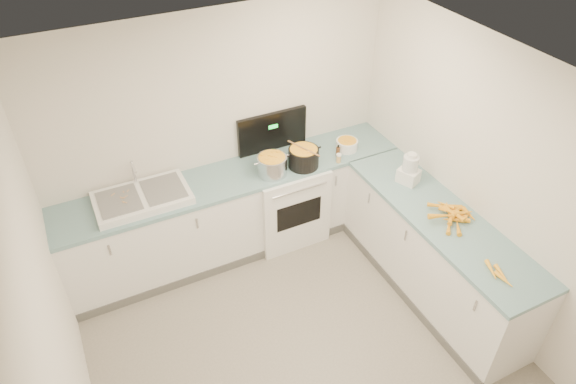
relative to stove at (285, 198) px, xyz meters
name	(u,v)px	position (x,y,z in m)	size (l,w,h in m)	color
floor	(313,368)	(-0.55, -1.69, -0.47)	(3.50, 4.00, 0.00)	gray
ceiling	(327,111)	(-0.55, -1.69, 2.03)	(3.50, 4.00, 0.00)	silver
wall_back	(221,134)	(-0.55, 0.31, 0.78)	(3.50, 2.50, 0.00)	silver
wall_left	(61,361)	(-2.30, -1.69, 0.78)	(4.00, 2.50, 0.00)	silver
wall_right	(502,198)	(1.20, -1.69, 0.78)	(4.00, 2.50, 0.00)	silver
counter_back	(237,212)	(-0.55, 0.01, 0.00)	(3.50, 0.62, 0.94)	white
counter_right	(434,254)	(0.90, -1.39, 0.00)	(0.62, 2.20, 0.94)	white
stove	(285,198)	(0.00, 0.00, 0.00)	(0.76, 0.65, 1.36)	white
sink	(142,198)	(-1.45, 0.02, 0.50)	(0.86, 0.52, 0.31)	white
steel_pot	(272,166)	(-0.20, -0.12, 0.55)	(0.29, 0.29, 0.22)	silver
black_pot	(303,158)	(0.14, -0.14, 0.56)	(0.31, 0.31, 0.22)	black
wooden_spoon	(304,148)	(0.14, -0.14, 0.67)	(0.02, 0.02, 0.41)	#AD7A47
mixing_bowl	(347,145)	(0.70, -0.07, 0.52)	(0.23, 0.23, 0.11)	white
extract_bottle	(338,152)	(0.55, -0.14, 0.52)	(0.04, 0.04, 0.10)	#593319
spice_jar	(339,159)	(0.49, -0.24, 0.51)	(0.05, 0.05, 0.08)	#E5B266
food_processor	(409,170)	(0.92, -0.82, 0.60)	(0.22, 0.24, 0.32)	white
carrot_pile	(453,214)	(0.96, -1.44, 0.50)	(0.43, 0.45, 0.10)	#FDA91F
peeled_carrots	(498,274)	(0.81, -2.14, 0.49)	(0.14, 0.30, 0.04)	#FFAD26
peelings	(121,200)	(-1.63, 0.01, 0.54)	(0.17, 0.25, 0.01)	tan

